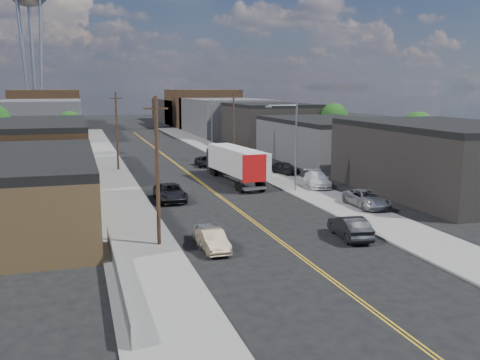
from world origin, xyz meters
TOP-DOWN VIEW (x-y plane):
  - ground at (0.00, 60.00)m, footprint 260.00×260.00m
  - centerline at (0.00, 45.00)m, footprint 0.32×120.00m
  - sidewalk_left at (-9.50, 45.00)m, footprint 5.00×140.00m
  - sidewalk_right at (9.50, 45.00)m, footprint 5.00×140.00m
  - warehouse_tan at (-18.00, 18.00)m, footprint 12.00×22.00m
  - warehouse_brown at (-18.00, 44.00)m, footprint 12.00×26.00m
  - industrial_right_a at (21.99, 20.00)m, footprint 14.00×22.00m
  - industrial_right_b at (22.00, 46.00)m, footprint 14.00×24.00m
  - industrial_right_c at (22.00, 72.00)m, footprint 14.00×22.00m
  - skyline_left_a at (-20.00, 95.00)m, footprint 16.00×30.00m
  - skyline_right_a at (20.00, 95.00)m, footprint 16.00×30.00m
  - skyline_left_b at (-20.00, 120.00)m, footprint 16.00×26.00m
  - skyline_right_b at (20.00, 120.00)m, footprint 16.00×26.00m
  - skyline_left_c at (-20.00, 140.00)m, footprint 16.00×40.00m
  - skyline_right_c at (20.00, 140.00)m, footprint 16.00×40.00m
  - streetlight_near at (7.60, 25.00)m, footprint 3.39×0.25m
  - streetlight_far at (7.60, 60.00)m, footprint 3.39×0.25m
  - utility_pole_left_near at (-8.20, 10.00)m, footprint 1.60×0.26m
  - utility_pole_left_far at (-8.20, 45.00)m, footprint 1.60×0.26m
  - utility_pole_right at (8.20, 48.00)m, footprint 1.60×0.26m
  - chainlink_fence at (-11.50, 3.50)m, footprint 0.05×16.00m
  - tree_left_far at (-13.94, 62.00)m, footprint 4.35×4.20m
  - tree_right_near at (30.06, 36.00)m, footprint 4.60×4.48m
  - tree_right_far at (30.06, 60.00)m, footprint 4.85×4.76m
  - semi_truck at (3.67, 32.70)m, footprint 3.77×15.37m
  - car_left_a at (-5.00, 9.64)m, footprint 1.66×3.90m
  - car_left_b at (-5.00, 8.00)m, footprint 1.53×4.19m
  - car_left_c at (-5.00, 24.31)m, footprint 2.69×5.73m
  - car_right_oncoming at (5.00, 8.02)m, footprint 2.27×5.04m
  - car_right_lot_a at (11.00, 16.00)m, footprint 2.63×5.50m
  - car_right_lot_b at (11.00, 26.23)m, footprint 3.37×5.80m
  - car_right_lot_c at (11.00, 35.29)m, footprint 2.85×4.65m
  - car_ahead_truck at (3.33, 45.38)m, footprint 2.35×4.77m

SIDE VIEW (x-z plane):
  - ground at x=0.00m, z-range 0.00..0.00m
  - centerline at x=0.00m, z-range 0.00..0.01m
  - sidewalk_left at x=-9.50m, z-range 0.00..0.15m
  - sidewalk_right at x=9.50m, z-range 0.00..0.15m
  - car_ahead_truck at x=3.33m, z-range 0.00..1.30m
  - chainlink_fence at x=-11.50m, z-range 0.04..1.27m
  - car_left_a at x=-5.00m, z-range 0.00..1.32m
  - car_left_b at x=-5.00m, z-range 0.00..1.37m
  - car_left_c at x=-5.00m, z-range 0.00..1.59m
  - car_right_oncoming at x=5.00m, z-range 0.00..1.61m
  - car_right_lot_c at x=11.00m, z-range 0.15..1.63m
  - car_right_lot_a at x=11.00m, z-range 0.15..1.66m
  - car_right_lot_b at x=11.00m, z-range 0.15..1.73m
  - semi_truck at x=3.67m, z-range 0.28..4.24m
  - warehouse_tan at x=-18.00m, z-range 0.00..5.60m
  - industrial_right_b at x=22.00m, z-range 0.00..6.10m
  - warehouse_brown at x=-18.00m, z-range 0.00..6.60m
  - skyline_left_c at x=-20.00m, z-range 0.00..7.00m
  - skyline_right_c at x=20.00m, z-range 0.00..7.00m
  - industrial_right_a at x=21.99m, z-range 0.00..7.10m
  - industrial_right_c at x=22.00m, z-range 0.00..7.60m
  - skyline_left_a at x=-20.00m, z-range 0.00..8.00m
  - skyline_right_a at x=20.00m, z-range 0.00..8.00m
  - tree_left_far at x=-13.94m, z-range 1.08..8.05m
  - tree_right_near at x=30.06m, z-range 1.15..8.59m
  - skyline_left_b at x=-20.00m, z-range 0.00..10.00m
  - skyline_right_b at x=20.00m, z-range 0.00..10.00m
  - utility_pole_left_near at x=-8.20m, z-range 0.14..10.14m
  - utility_pole_left_far at x=-8.20m, z-range 0.14..10.14m
  - utility_pole_right at x=8.20m, z-range 0.14..10.14m
  - tree_right_far at x=30.06m, z-range 1.22..9.13m
  - streetlight_near at x=7.60m, z-range 0.83..9.83m
  - streetlight_far at x=7.60m, z-range 0.83..9.83m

